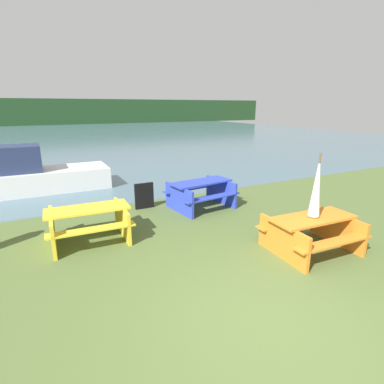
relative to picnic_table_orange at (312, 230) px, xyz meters
name	(u,v)px	position (x,y,z in m)	size (l,w,h in m)	color
ground_plane	(271,322)	(-2.17, -1.30, -0.44)	(60.00, 60.00, 0.00)	#516633
water	(64,135)	(-2.17, 29.69, -0.45)	(60.00, 50.00, 0.00)	slate
far_treeline	(51,112)	(-2.17, 49.69, 1.56)	(80.00, 1.60, 4.00)	#1E3D1E
picnic_table_orange	(312,230)	(0.00, 0.00, 0.00)	(1.82, 1.47, 0.73)	orange
picnic_table_yellow	(89,221)	(-3.94, 2.58, 0.02)	(1.78, 1.44, 0.75)	yellow
picnic_table_blue	(201,192)	(-0.68, 3.41, 0.03)	(1.93, 1.58, 0.79)	blue
umbrella_white	(317,186)	(0.00, 0.00, 0.93)	(0.23, 0.23, 2.01)	brown
boat	(30,175)	(-5.08, 7.61, 0.14)	(4.69, 1.71, 1.61)	silver
signboard	(144,196)	(-2.17, 4.09, -0.07)	(0.55, 0.08, 0.75)	black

